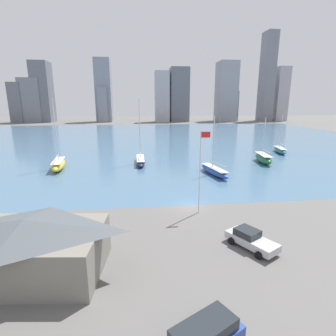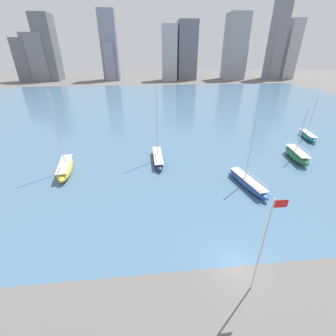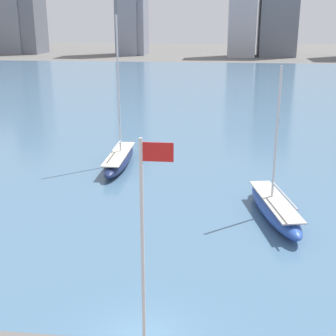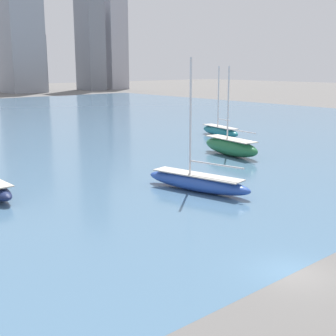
# 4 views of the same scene
# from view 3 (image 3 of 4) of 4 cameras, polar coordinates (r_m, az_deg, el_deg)

# --- Properties ---
(harbor_water) EXTENTS (180.00, 140.00, 0.00)m
(harbor_water) POSITION_cam_3_polar(r_m,az_deg,el_deg) (89.49, 4.07, 8.58)
(harbor_water) COLOR #476B89
(harbor_water) RESTS_ON ground_plane
(flag_pole) EXTENTS (1.24, 0.14, 10.57)m
(flag_pole) POSITION_cam_3_polar(r_m,az_deg,el_deg) (18.22, -2.90, -11.12)
(flag_pole) COLOR silver
(flag_pole) RESTS_ON ground_plane
(sailboat_navy) EXTENTS (2.19, 10.85, 14.77)m
(sailboat_navy) POSITION_cam_3_polar(r_m,az_deg,el_deg) (47.73, -5.97, 1.13)
(sailboat_navy) COLOR #19234C
(sailboat_navy) RESTS_ON harbor_water
(sailboat_blue) EXTENTS (4.11, 10.59, 11.34)m
(sailboat_blue) POSITION_cam_3_polar(r_m,az_deg,el_deg) (36.36, 12.86, -4.76)
(sailboat_blue) COLOR #284CA8
(sailboat_blue) RESTS_ON harbor_water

